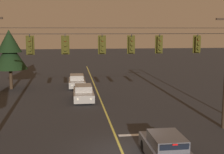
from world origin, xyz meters
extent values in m
plane|color=#28282B|center=(0.00, 0.00, 0.00)|extent=(180.00, 180.00, 0.00)
cube|color=#D1C64C|center=(0.00, 9.27, 0.00)|extent=(0.14, 60.00, 0.01)
cube|color=silver|center=(1.90, 2.67, 0.00)|extent=(3.40, 0.36, 0.01)
cylinder|color=black|center=(0.00, 3.27, 6.17)|extent=(14.62, 0.03, 0.03)
cylinder|color=black|center=(0.00, 3.27, 6.52)|extent=(14.62, 0.02, 0.02)
cylinder|color=black|center=(-4.97, 3.27, 6.08)|extent=(0.04, 0.04, 0.18)
cube|color=#332D0A|center=(-4.97, 3.27, 5.51)|extent=(0.32, 0.26, 0.96)
cube|color=#332D0A|center=(-4.97, 3.42, 5.51)|extent=(0.48, 0.03, 1.12)
sphere|color=red|center=(-4.97, 3.11, 5.80)|extent=(0.17, 0.17, 0.17)
cylinder|color=#332D0A|center=(-4.97, 3.07, 5.84)|extent=(0.20, 0.10, 0.20)
sphere|color=#3D280A|center=(-4.97, 3.11, 5.51)|extent=(0.17, 0.17, 0.17)
cylinder|color=#332D0A|center=(-4.97, 3.07, 5.55)|extent=(0.20, 0.10, 0.20)
sphere|color=black|center=(-4.97, 3.11, 5.22)|extent=(0.17, 0.17, 0.17)
cylinder|color=#332D0A|center=(-4.97, 3.07, 5.27)|extent=(0.20, 0.10, 0.20)
cylinder|color=black|center=(-2.92, 3.27, 6.08)|extent=(0.04, 0.04, 0.18)
cube|color=#332D0A|center=(-2.92, 3.27, 5.51)|extent=(0.32, 0.26, 0.96)
cube|color=#332D0A|center=(-2.92, 3.42, 5.51)|extent=(0.48, 0.03, 1.12)
sphere|color=red|center=(-2.92, 3.11, 5.80)|extent=(0.17, 0.17, 0.17)
cylinder|color=#332D0A|center=(-2.92, 3.07, 5.84)|extent=(0.20, 0.10, 0.20)
sphere|color=#3D280A|center=(-2.92, 3.11, 5.51)|extent=(0.17, 0.17, 0.17)
cylinder|color=#332D0A|center=(-2.92, 3.07, 5.55)|extent=(0.20, 0.10, 0.20)
sphere|color=black|center=(-2.92, 3.11, 5.22)|extent=(0.17, 0.17, 0.17)
cylinder|color=#332D0A|center=(-2.92, 3.07, 5.27)|extent=(0.20, 0.10, 0.20)
cylinder|color=black|center=(-0.72, 3.27, 6.08)|extent=(0.04, 0.04, 0.18)
cube|color=#332D0A|center=(-0.72, 3.27, 5.51)|extent=(0.32, 0.26, 0.96)
cube|color=#332D0A|center=(-0.72, 3.42, 5.51)|extent=(0.48, 0.03, 1.12)
sphere|color=red|center=(-0.72, 3.11, 5.80)|extent=(0.17, 0.17, 0.17)
cylinder|color=#332D0A|center=(-0.72, 3.07, 5.84)|extent=(0.20, 0.10, 0.20)
sphere|color=#3D280A|center=(-0.72, 3.11, 5.51)|extent=(0.17, 0.17, 0.17)
cylinder|color=#332D0A|center=(-0.72, 3.07, 5.55)|extent=(0.20, 0.10, 0.20)
sphere|color=black|center=(-0.72, 3.11, 5.22)|extent=(0.17, 0.17, 0.17)
cylinder|color=#332D0A|center=(-0.72, 3.07, 5.27)|extent=(0.20, 0.10, 0.20)
cylinder|color=black|center=(1.07, 3.27, 6.08)|extent=(0.04, 0.04, 0.18)
cube|color=#332D0A|center=(1.07, 3.27, 5.51)|extent=(0.32, 0.26, 0.96)
cube|color=#332D0A|center=(1.07, 3.42, 5.51)|extent=(0.48, 0.03, 1.12)
sphere|color=red|center=(1.07, 3.11, 5.80)|extent=(0.17, 0.17, 0.17)
cylinder|color=#332D0A|center=(1.07, 3.07, 5.84)|extent=(0.20, 0.10, 0.20)
sphere|color=#3D280A|center=(1.07, 3.11, 5.51)|extent=(0.17, 0.17, 0.17)
cylinder|color=#332D0A|center=(1.07, 3.07, 5.55)|extent=(0.20, 0.10, 0.20)
sphere|color=black|center=(1.07, 3.11, 5.22)|extent=(0.17, 0.17, 0.17)
cylinder|color=#332D0A|center=(1.07, 3.07, 5.27)|extent=(0.20, 0.10, 0.20)
cylinder|color=black|center=(2.82, 3.27, 6.08)|extent=(0.04, 0.04, 0.18)
cube|color=#332D0A|center=(2.82, 3.27, 5.51)|extent=(0.32, 0.26, 0.96)
cube|color=#332D0A|center=(2.82, 3.42, 5.51)|extent=(0.48, 0.03, 1.12)
sphere|color=red|center=(2.82, 3.11, 5.80)|extent=(0.17, 0.17, 0.17)
cylinder|color=#332D0A|center=(2.82, 3.07, 5.84)|extent=(0.20, 0.10, 0.20)
sphere|color=#3D280A|center=(2.82, 3.11, 5.51)|extent=(0.17, 0.17, 0.17)
cylinder|color=#332D0A|center=(2.82, 3.07, 5.55)|extent=(0.20, 0.10, 0.20)
sphere|color=black|center=(2.82, 3.11, 5.22)|extent=(0.17, 0.17, 0.17)
cylinder|color=#332D0A|center=(2.82, 3.07, 5.27)|extent=(0.20, 0.10, 0.20)
cylinder|color=black|center=(5.26, 3.27, 6.08)|extent=(0.04, 0.04, 0.18)
cube|color=#332D0A|center=(5.26, 3.27, 5.51)|extent=(0.32, 0.26, 0.96)
cube|color=#332D0A|center=(5.26, 3.42, 5.51)|extent=(0.48, 0.03, 1.12)
sphere|color=red|center=(5.26, 3.11, 5.80)|extent=(0.17, 0.17, 0.17)
cylinder|color=#332D0A|center=(5.26, 3.07, 5.84)|extent=(0.20, 0.10, 0.20)
sphere|color=#3D280A|center=(5.26, 3.11, 5.51)|extent=(0.17, 0.17, 0.17)
cylinder|color=#332D0A|center=(5.26, 3.07, 5.55)|extent=(0.20, 0.10, 0.20)
sphere|color=black|center=(5.26, 3.11, 5.22)|extent=(0.17, 0.17, 0.17)
cylinder|color=#332D0A|center=(5.26, 3.07, 5.27)|extent=(0.20, 0.10, 0.20)
cube|color=#4C4C51|center=(1.95, -1.31, 0.51)|extent=(1.80, 4.30, 0.68)
cube|color=#4C4C51|center=(1.95, -1.43, 1.12)|extent=(1.51, 2.15, 0.54)
cube|color=black|center=(1.95, -0.49, 1.12)|extent=(1.40, 0.21, 0.48)
cube|color=black|center=(1.95, -2.49, 1.12)|extent=(1.37, 0.18, 0.46)
cylinder|color=black|center=(1.16, 0.02, 0.32)|extent=(0.22, 0.64, 0.64)
cylinder|color=black|center=(2.74, 0.02, 0.32)|extent=(0.22, 0.64, 0.64)
cube|color=red|center=(1.95, -2.60, 1.35)|extent=(0.24, 0.04, 0.06)
cube|color=gray|center=(-1.57, 12.63, 0.51)|extent=(1.80, 4.30, 0.68)
cube|color=gray|center=(-1.57, 12.75, 1.12)|extent=(1.51, 2.15, 0.54)
cube|color=black|center=(-1.57, 11.81, 1.12)|extent=(1.40, 0.21, 0.48)
cube|color=black|center=(-1.57, 13.81, 1.12)|extent=(1.37, 0.18, 0.46)
cylinder|color=black|center=(-0.78, 11.30, 0.32)|extent=(0.22, 0.64, 0.64)
cylinder|color=black|center=(-2.36, 11.30, 0.32)|extent=(0.22, 0.64, 0.64)
cylinder|color=black|center=(-0.78, 13.96, 0.32)|extent=(0.22, 0.64, 0.64)
cylinder|color=black|center=(-2.36, 13.96, 0.32)|extent=(0.22, 0.64, 0.64)
sphere|color=white|center=(-1.01, 10.46, 0.57)|extent=(0.20, 0.20, 0.20)
sphere|color=white|center=(-2.13, 10.46, 0.57)|extent=(0.20, 0.20, 0.20)
cube|color=gray|center=(-2.04, 19.41, 0.51)|extent=(1.80, 4.30, 0.68)
cube|color=gray|center=(-2.04, 19.53, 1.12)|extent=(1.51, 2.15, 0.54)
cube|color=black|center=(-2.04, 18.60, 1.12)|extent=(1.40, 0.21, 0.48)
cube|color=black|center=(-2.04, 20.59, 1.12)|extent=(1.37, 0.18, 0.46)
cylinder|color=black|center=(-1.25, 18.08, 0.32)|extent=(0.22, 0.64, 0.64)
cylinder|color=black|center=(-2.83, 18.08, 0.32)|extent=(0.22, 0.64, 0.64)
cylinder|color=black|center=(-1.25, 20.75, 0.32)|extent=(0.22, 0.64, 0.64)
cylinder|color=black|center=(-2.83, 20.75, 0.32)|extent=(0.22, 0.64, 0.64)
sphere|color=white|center=(-1.48, 17.24, 0.57)|extent=(0.20, 0.20, 0.20)
sphere|color=white|center=(-2.60, 17.24, 0.57)|extent=(0.20, 0.20, 0.20)
cylinder|color=#332316|center=(-9.19, 19.10, 1.23)|extent=(0.36, 0.36, 2.46)
cone|color=black|center=(-9.19, 19.10, 3.66)|extent=(3.69, 3.69, 2.95)
cone|color=black|center=(-9.19, 19.10, 5.23)|extent=(2.58, 2.58, 2.40)
camera|label=1|loc=(-2.53, -15.29, 6.42)|focal=49.63mm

